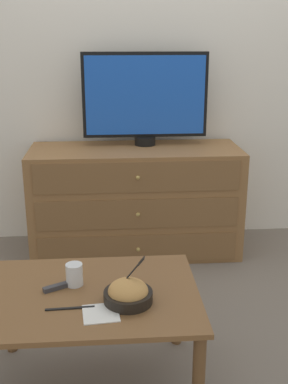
# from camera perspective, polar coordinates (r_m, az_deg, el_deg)

# --- Properties ---
(ground_plane) EXTENTS (12.00, 12.00, 0.00)m
(ground_plane) POSITION_cam_1_polar(r_m,az_deg,el_deg) (3.41, 1.22, -4.79)
(ground_plane) COLOR #70665B
(wall_back) EXTENTS (12.00, 0.05, 2.60)m
(wall_back) POSITION_cam_1_polar(r_m,az_deg,el_deg) (3.16, 1.34, 17.63)
(wall_back) COLOR white
(wall_back) RESTS_ON ground_plane
(dresser) EXTENTS (1.29, 0.50, 0.67)m
(dresser) POSITION_cam_1_polar(r_m,az_deg,el_deg) (3.02, -1.01, -1.03)
(dresser) COLOR olive
(dresser) RESTS_ON ground_plane
(tv) EXTENTS (0.76, 0.13, 0.56)m
(tv) POSITION_cam_1_polar(r_m,az_deg,el_deg) (2.98, 0.13, 11.17)
(tv) COLOR black
(tv) RESTS_ON dresser
(coffee_table) EXTENTS (0.81, 0.59, 0.42)m
(coffee_table) POSITION_cam_1_polar(r_m,az_deg,el_deg) (1.87, -6.30, -13.40)
(coffee_table) COLOR brown
(coffee_table) RESTS_ON ground_plane
(takeout_bowl) EXTENTS (0.18, 0.18, 0.17)m
(takeout_bowl) POSITION_cam_1_polar(r_m,az_deg,el_deg) (1.75, -1.89, -11.93)
(takeout_bowl) COLOR black
(takeout_bowl) RESTS_ON coffee_table
(drink_cup) EXTENTS (0.06, 0.06, 0.09)m
(drink_cup) POSITION_cam_1_polar(r_m,az_deg,el_deg) (1.88, -8.25, -9.81)
(drink_cup) COLOR #9E6638
(drink_cup) RESTS_ON coffee_table
(napkin) EXTENTS (0.13, 0.13, 0.00)m
(napkin) POSITION_cam_1_polar(r_m,az_deg,el_deg) (1.71, -5.15, -14.13)
(napkin) COLOR white
(napkin) RESTS_ON coffee_table
(knife) EXTENTS (0.17, 0.02, 0.01)m
(knife) POSITION_cam_1_polar(r_m,az_deg,el_deg) (1.75, -8.77, -13.47)
(knife) COLOR black
(knife) RESTS_ON coffee_table
(remote_control) EXTENTS (0.14, 0.09, 0.02)m
(remote_control) POSITION_cam_1_polar(r_m,az_deg,el_deg) (1.88, -9.65, -10.86)
(remote_control) COLOR #38383D
(remote_control) RESTS_ON coffee_table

